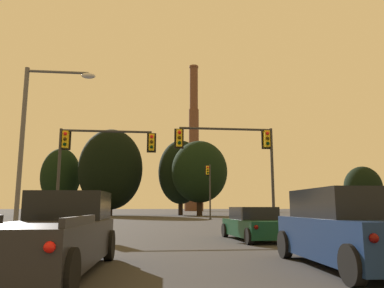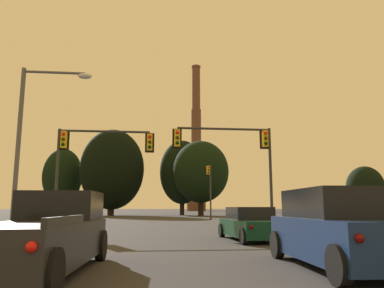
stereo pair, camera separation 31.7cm
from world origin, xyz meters
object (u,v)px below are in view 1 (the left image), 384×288
at_px(traffic_light_overhead_left, 92,152).
at_px(traffic_light_overhead_right, 240,151).
at_px(street_lamp, 35,130).
at_px(sedan_right_lane_front, 255,224).
at_px(suv_right_lane_second, 348,229).
at_px(smokestack, 194,152).
at_px(traffic_light_far_right, 209,183).
at_px(pickup_truck_left_lane_second, 53,235).

bearing_deg(traffic_light_overhead_left, traffic_light_overhead_right, -4.84).
bearing_deg(traffic_light_overhead_right, street_lamp, -152.69).
height_order(sedan_right_lane_front, street_lamp, street_lamp).
relative_size(suv_right_lane_second, smokestack, 0.09).
bearing_deg(traffic_light_overhead_left, sedan_right_lane_front, -40.16).
height_order(traffic_light_far_right, smokestack, smokestack).
xyz_separation_m(pickup_truck_left_lane_second, sedan_right_lane_front, (6.74, 7.55, -0.14)).
xyz_separation_m(sedan_right_lane_front, traffic_light_overhead_left, (-8.11, 6.85, 4.07)).
relative_size(sedan_right_lane_front, smokestack, 0.08).
relative_size(sedan_right_lane_front, traffic_light_overhead_right, 0.75).
height_order(traffic_light_overhead_left, smokestack, smokestack).
xyz_separation_m(suv_right_lane_second, traffic_light_overhead_right, (0.86, 13.81, 3.97)).
relative_size(suv_right_lane_second, traffic_light_overhead_left, 0.81).
height_order(pickup_truck_left_lane_second, traffic_light_overhead_left, traffic_light_overhead_left).
height_order(traffic_light_overhead_left, traffic_light_far_right, traffic_light_far_right).
xyz_separation_m(traffic_light_overhead_right, traffic_light_far_right, (1.54, 21.73, -0.65)).
bearing_deg(sedan_right_lane_front, traffic_light_far_right, 82.51).
distance_m(pickup_truck_left_lane_second, smokestack, 133.75).
bearing_deg(street_lamp, sedan_right_lane_front, -3.42).
bearing_deg(sedan_right_lane_front, suv_right_lane_second, -91.80).
bearing_deg(traffic_light_overhead_right, traffic_light_overhead_left, 175.16).
relative_size(suv_right_lane_second, traffic_light_overhead_right, 0.79).
bearing_deg(traffic_light_far_right, suv_right_lane_second, -93.87).
xyz_separation_m(traffic_light_far_right, smokestack, (9.69, 95.32, 17.87)).
distance_m(pickup_truck_left_lane_second, street_lamp, 9.53).
relative_size(traffic_light_overhead_right, traffic_light_overhead_left, 1.03).
distance_m(traffic_light_overhead_left, traffic_light_far_right, 23.50).
distance_m(traffic_light_overhead_right, smokestack, 118.84).
xyz_separation_m(sedan_right_lane_front, smokestack, (12.17, 123.13, 21.42)).
bearing_deg(traffic_light_overhead_right, suv_right_lane_second, -93.56).
height_order(suv_right_lane_second, street_lamp, street_lamp).
height_order(pickup_truck_left_lane_second, street_lamp, street_lamp).
distance_m(suv_right_lane_second, street_lamp, 13.41).
relative_size(pickup_truck_left_lane_second, traffic_light_overhead_left, 0.90).
bearing_deg(smokestack, pickup_truck_left_lane_second, -98.23).
relative_size(pickup_truck_left_lane_second, traffic_light_far_right, 0.86).
relative_size(pickup_truck_left_lane_second, traffic_light_overhead_right, 0.88).
bearing_deg(traffic_light_overhead_left, street_lamp, -104.30).
xyz_separation_m(suv_right_lane_second, sedan_right_lane_front, (-0.08, 7.73, -0.23)).
bearing_deg(traffic_light_far_right, smokestack, 84.20).
bearing_deg(sedan_right_lane_front, pickup_truck_left_lane_second, -134.13).
relative_size(suv_right_lane_second, pickup_truck_left_lane_second, 0.89).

